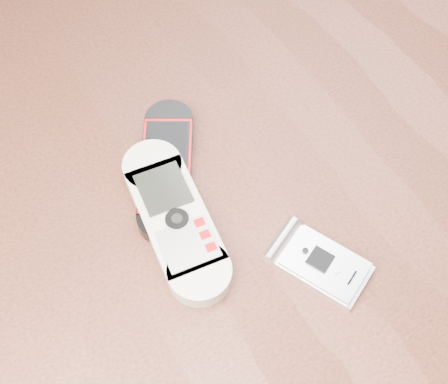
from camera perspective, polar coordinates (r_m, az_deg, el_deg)
The scene contains 4 objects.
table at distance 0.68m, azimuth -0.36°, elevation -5.17°, with size 1.20×0.80×0.75m.
nokia_white at distance 0.57m, azimuth -4.51°, elevation -2.38°, with size 0.06×0.18×0.02m, color beige.
nokia_black_red at distance 0.60m, azimuth -5.30°, elevation 2.23°, with size 0.05×0.16×0.02m, color black.
motorola_razr at distance 0.56m, azimuth 8.95°, elevation -6.50°, with size 0.05×0.09×0.01m, color silver.
Camera 1 is at (-0.15, -0.26, 1.26)m, focal length 50.00 mm.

